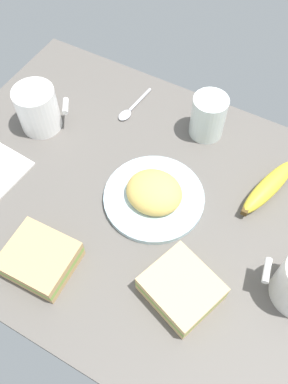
# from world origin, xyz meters

# --- Properties ---
(tabletop) EXTENTS (0.90, 0.64, 0.02)m
(tabletop) POSITION_xyz_m (0.00, 0.00, 0.01)
(tabletop) COLOR #5B5651
(tabletop) RESTS_ON ground
(plate_of_food) EXTENTS (0.20, 0.20, 0.06)m
(plate_of_food) POSITION_xyz_m (0.02, 0.01, 0.04)
(plate_of_food) COLOR silver
(plate_of_food) RESTS_ON tabletop
(coffee_mug_milky) EXTENTS (0.11, 0.10, 0.10)m
(coffee_mug_milky) POSITION_xyz_m (-0.29, 0.06, 0.07)
(coffee_mug_milky) COLOR white
(coffee_mug_milky) RESTS_ON tabletop
(sandwich_main) EXTENTS (0.12, 0.11, 0.04)m
(sandwich_main) POSITION_xyz_m (-0.09, -0.20, 0.04)
(sandwich_main) COLOR tan
(sandwich_main) RESTS_ON tabletop
(sandwich_side) EXTENTS (0.14, 0.14, 0.04)m
(sandwich_side) POSITION_xyz_m (0.14, -0.13, 0.04)
(sandwich_side) COLOR #DBB77A
(sandwich_side) RESTS_ON tabletop
(glass_of_milk) EXTENTS (0.07, 0.07, 0.10)m
(glass_of_milk) POSITION_xyz_m (0.03, 0.22, 0.06)
(glass_of_milk) COLOR silver
(glass_of_milk) RESTS_ON tabletop
(banana) EXTENTS (0.08, 0.17, 0.04)m
(banana) POSITION_xyz_m (0.20, 0.14, 0.04)
(banana) COLOR yellow
(banana) RESTS_ON tabletop
(spoon) EXTENTS (0.03, 0.12, 0.01)m
(spoon) POSITION_xyz_m (-0.14, 0.19, 0.02)
(spoon) COLOR silver
(spoon) RESTS_ON tabletop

